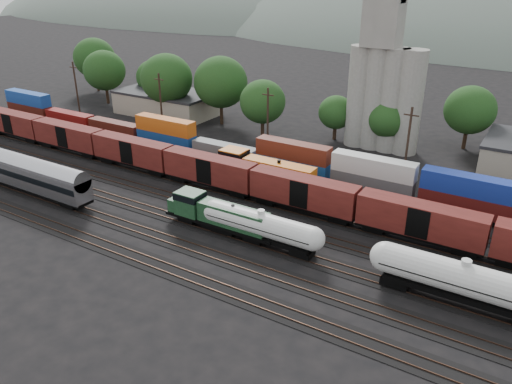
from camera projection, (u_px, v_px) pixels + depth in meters
The scene contains 13 objects.
ground at pixel (262, 222), 65.13m from camera, with size 600.00×600.00×0.00m, color black.
tracks at pixel (262, 222), 65.11m from camera, with size 180.00×33.20×0.20m.
green_locomotive at pixel (215, 213), 62.11m from camera, with size 15.66×2.76×4.15m.
tank_car_a at pixel (261, 225), 58.87m from camera, with size 16.29×2.92×4.27m.
tank_car_b at pixel (463, 280), 48.00m from camera, with size 18.52×3.32×4.85m.
passenger_coach at pixel (25, 171), 72.02m from camera, with size 24.57×3.03×5.58m.
orange_locomotive at pixel (260, 169), 74.79m from camera, with size 18.69×3.12×4.67m.
boxcar_string at pixel (169, 160), 77.07m from camera, with size 122.80×2.90×4.20m.
container_wall at pixel (412, 187), 68.52m from camera, with size 185.01×2.60×5.80m.
grain_silo at pixel (384, 87), 86.92m from camera, with size 13.40×5.00×29.00m.
industrial_sheds at pixel (396, 139), 88.35m from camera, with size 119.38×17.26×5.10m.
tree_band at pixel (299, 96), 95.43m from camera, with size 162.07×23.78×14.06m.
utility_poles at pixel (333, 133), 79.67m from camera, with size 122.20×0.36×12.00m.
Camera 1 is at (29.32, -49.69, 30.47)m, focal length 35.00 mm.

